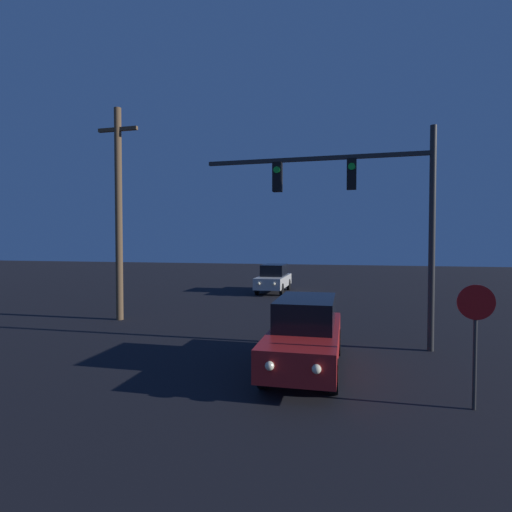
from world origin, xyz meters
TOP-DOWN VIEW (x-y plane):
  - car_near at (1.56, 12.67)m, footprint 1.73×4.72m
  - car_far at (-2.24, 27.48)m, footprint 1.71×4.72m
  - traffic_signal_mast at (3.04, 15.17)m, footprint 6.80×0.30m
  - stop_sign at (4.89, 11.01)m, footprint 0.65×0.07m
  - utility_pole at (-6.47, 17.13)m, footprint 1.71×0.28m

SIDE VIEW (x-z plane):
  - car_near at x=1.56m, z-range 0.02..1.75m
  - car_far at x=-2.24m, z-range 0.02..1.75m
  - stop_sign at x=4.89m, z-range 0.44..2.77m
  - traffic_signal_mast at x=3.04m, z-range 1.14..7.55m
  - utility_pole at x=-6.47m, z-range 0.16..8.61m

